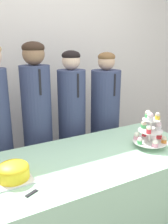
{
  "coord_description": "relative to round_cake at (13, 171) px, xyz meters",
  "views": [
    {
      "loc": [
        -0.85,
        -0.97,
        1.57
      ],
      "look_at": [
        -0.08,
        0.44,
        1.1
      ],
      "focal_mm": 38.0,
      "sensor_mm": 36.0,
      "label": 1
    }
  ],
  "objects": [
    {
      "name": "cupcake_stand",
      "position": [
        1.07,
        -0.04,
        0.07
      ],
      "size": [
        0.27,
        0.27,
        0.3
      ],
      "color": "silver",
      "rests_on": "table"
    },
    {
      "name": "student_3",
      "position": [
        1.14,
        0.71,
        -0.13
      ],
      "size": [
        0.31,
        0.31,
        1.48
      ],
      "color": "#384266",
      "rests_on": "ground_plane"
    },
    {
      "name": "round_cake",
      "position": [
        0.0,
        0.0,
        0.0
      ],
      "size": [
        0.21,
        0.21,
        0.12
      ],
      "color": "white",
      "rests_on": "table"
    },
    {
      "name": "cake_knife",
      "position": [
        0.09,
        -0.17,
        -0.06
      ],
      "size": [
        0.24,
        0.12,
        0.01
      ],
      "rotation": [
        0.0,
        0.0,
        0.42
      ],
      "color": "silver",
      "rests_on": "table"
    },
    {
      "name": "student_2",
      "position": [
        0.74,
        0.71,
        -0.1
      ],
      "size": [
        0.27,
        0.28,
        1.5
      ],
      "color": "#384266",
      "rests_on": "ground_plane"
    },
    {
      "name": "table",
      "position": [
        0.62,
        0.04,
        -0.44
      ],
      "size": [
        1.64,
        0.8,
        0.76
      ],
      "color": "#A8DBB2",
      "rests_on": "ground_plane"
    },
    {
      "name": "student_1",
      "position": [
        0.39,
        0.71,
        -0.05
      ],
      "size": [
        0.27,
        0.27,
        1.58
      ],
      "color": "#384266",
      "rests_on": "ground_plane"
    },
    {
      "name": "wall_back",
      "position": [
        0.62,
        1.29,
        0.53
      ],
      "size": [
        9.0,
        0.06,
        2.7
      ],
      "color": "silver",
      "rests_on": "ground_plane"
    }
  ]
}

